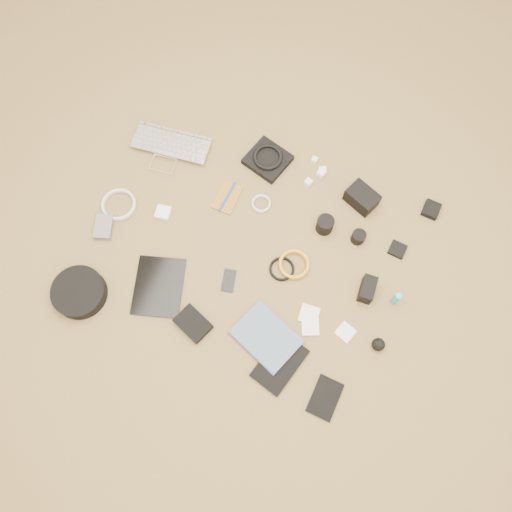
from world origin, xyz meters
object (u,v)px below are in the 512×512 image
at_px(laptop, 168,153).
at_px(tablet, 159,286).
at_px(paperback, 250,354).
at_px(phone, 229,281).
at_px(headphone_case, 79,292).
at_px(dslr_camera, 362,198).

xyz_separation_m(laptop, tablet, (0.25, -0.59, -0.01)).
bearing_deg(laptop, paperback, -51.52).
xyz_separation_m(laptop, paperback, (0.72, -0.70, -0.00)).
bearing_deg(paperback, phone, 59.97).
xyz_separation_m(tablet, headphone_case, (-0.29, -0.16, 0.02)).
xyz_separation_m(dslr_camera, tablet, (-0.66, -0.71, -0.03)).
distance_m(headphone_case, paperback, 0.76).
bearing_deg(paperback, laptop, 65.97).
xyz_separation_m(headphone_case, paperback, (0.76, 0.05, -0.02)).
bearing_deg(dslr_camera, paperback, -80.97).
xyz_separation_m(dslr_camera, phone, (-0.40, -0.57, -0.04)).
xyz_separation_m(laptop, headphone_case, (-0.04, -0.75, 0.02)).
relative_size(dslr_camera, phone, 1.38).
height_order(dslr_camera, phone, dslr_camera).
distance_m(laptop, phone, 0.69).
bearing_deg(tablet, phone, 10.05).
relative_size(headphone_case, paperback, 0.88).
distance_m(laptop, tablet, 0.64).
height_order(dslr_camera, paperback, dslr_camera).
height_order(laptop, tablet, laptop).
xyz_separation_m(laptop, phone, (0.51, -0.45, -0.01)).
height_order(laptop, paperback, laptop).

